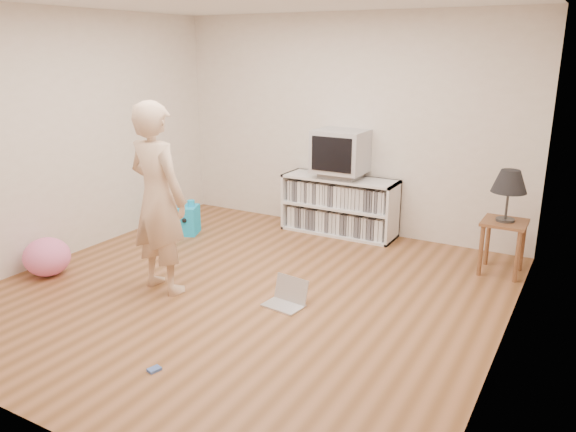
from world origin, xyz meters
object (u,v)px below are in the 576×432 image
Objects in this scene: dvd_deck at (340,175)px; person at (158,199)px; crt_tv at (341,151)px; laptop at (287,297)px; side_table at (504,234)px; table_lamp at (510,182)px; plush_blue at (183,219)px; plush_pink at (47,257)px; media_unit at (340,205)px.

dvd_deck is 2.47m from person.
laptop is at bearing -77.90° from crt_tv.
table_lamp is at bearing 0.00° from side_table.
crt_tv reaches higher than laptop.
crt_tv is 2.09m from plush_blue.
plush_pink is at bearing 22.36° from person.
person reaches higher than crt_tv.
plush_blue is at bearing -149.83° from dvd_deck.
laptop is at bearing -78.00° from media_unit.
crt_tv is 3.42m from plush_pink.
side_table is (1.96, -0.37, -0.60)m from crt_tv.
table_lamp is 0.29× the size of person.
plush_pink is (-1.98, -2.66, -0.83)m from crt_tv.
dvd_deck is 2.00m from plush_blue.
side_table is at bearing 55.45° from laptop.
media_unit is at bearing 109.18° from laptop.
media_unit is 0.39m from dvd_deck.
person reaches higher than side_table.
dvd_deck is 0.87× the size of table_lamp.
media_unit reaches higher than plush_blue.
crt_tv is 1.32× the size of plush_pink.
crt_tv is 1.34× the size of plush_blue.
table_lamp reaches higher than media_unit.
plush_pink is (-1.98, -2.66, -0.54)m from dvd_deck.
side_table is 0.53m from table_lamp.
media_unit is 3.34m from plush_pink.
dvd_deck is 0.99× the size of plush_pink.
person is 1.80m from plush_blue.
person is 1.45m from plush_pink.
crt_tv is at bearing 169.39° from side_table.
crt_tv is 1.61× the size of laptop.
dvd_deck is 0.29m from crt_tv.
table_lamp is 4.62m from plush_pink.
side_table is 0.31× the size of person.
media_unit is 0.67m from crt_tv.
dvd_deck is at bearing 7.95° from plush_blue.
table_lamp is 1.15× the size of plush_blue.
crt_tv is at bearing -90.00° from media_unit.
person is at bearing -107.49° from media_unit.
dvd_deck is 1.21× the size of laptop.
plush_blue is (-3.62, -0.59, -0.24)m from side_table.
side_table is 3.67m from plush_blue.
dvd_deck is 3.36m from plush_pink.
side_table reaches higher than plush_pink.
plush_pink is at bearing -149.79° from table_lamp.
crt_tv is 1.09× the size of side_table.
crt_tv reaches higher than side_table.
media_unit is 2.72× the size of table_lamp.
person reaches higher than media_unit.
table_lamp reaches higher than dvd_deck.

